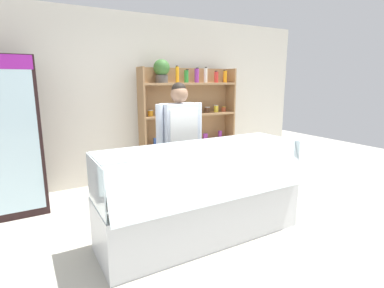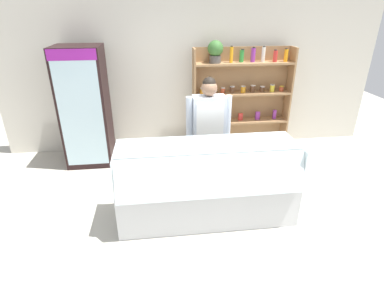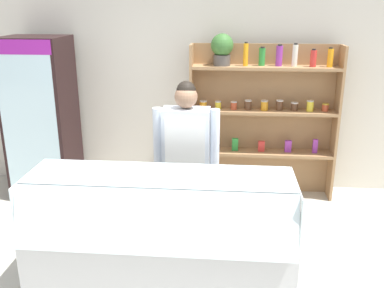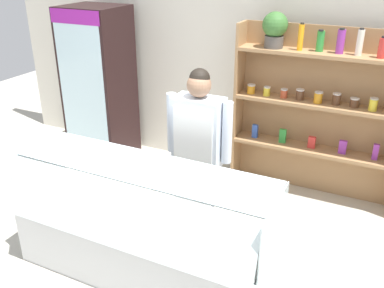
{
  "view_description": "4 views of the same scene",
  "coord_description": "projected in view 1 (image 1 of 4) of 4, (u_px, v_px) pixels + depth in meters",
  "views": [
    {
      "loc": [
        -1.68,
        -2.47,
        1.66
      ],
      "look_at": [
        0.08,
        0.59,
        0.91
      ],
      "focal_mm": 28.0,
      "sensor_mm": 36.0,
      "label": 1
    },
    {
      "loc": [
        -0.68,
        -3.06,
        2.47
      ],
      "look_at": [
        -0.25,
        0.41,
        0.87
      ],
      "focal_mm": 28.0,
      "sensor_mm": 36.0,
      "label": 2
    },
    {
      "loc": [
        0.43,
        -3.04,
        2.31
      ],
      "look_at": [
        0.11,
        0.56,
        1.12
      ],
      "focal_mm": 40.0,
      "sensor_mm": 36.0,
      "label": 3
    },
    {
      "loc": [
        1.53,
        -2.38,
        2.54
      ],
      "look_at": [
        -0.02,
        0.77,
        0.95
      ],
      "focal_mm": 40.0,
      "sensor_mm": 36.0,
      "label": 4
    }
  ],
  "objects": [
    {
      "name": "drinks_fridge",
      "position": [
        8.0,
        137.0,
        3.7
      ],
      "size": [
        0.73,
        0.67,
        1.95
      ],
      "color": "black",
      "rests_on": "ground"
    },
    {
      "name": "ground_plane",
      "position": [
        212.0,
        236.0,
        3.26
      ],
      "size": [
        12.0,
        12.0,
        0.0
      ],
      "primitive_type": "plane",
      "color": "#B7B2A3"
    },
    {
      "name": "deli_display_case",
      "position": [
        201.0,
        209.0,
        3.18
      ],
      "size": [
        2.17,
        0.75,
        1.01
      ],
      "color": "silver",
      "rests_on": "ground"
    },
    {
      "name": "shelving_unit",
      "position": [
        186.0,
        113.0,
        5.14
      ],
      "size": [
        1.75,
        0.29,
        1.98
      ],
      "color": "#9E754C",
      "rests_on": "ground"
    },
    {
      "name": "back_wall",
      "position": [
        135.0,
        99.0,
        4.96
      ],
      "size": [
        6.8,
        0.1,
        2.7
      ],
      "primitive_type": "cube",
      "color": "beige",
      "rests_on": "ground"
    },
    {
      "name": "shop_clerk",
      "position": [
        180.0,
        136.0,
        3.76
      ],
      "size": [
        0.63,
        0.25,
        1.64
      ],
      "color": "#2D2D38",
      "rests_on": "ground"
    }
  ]
}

